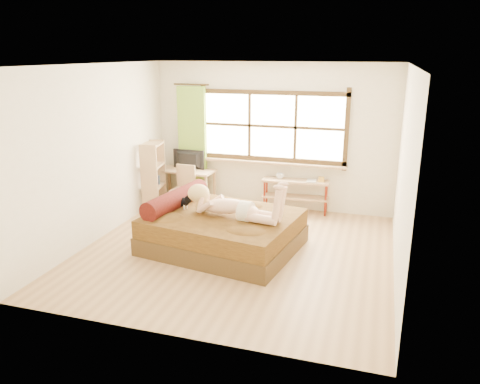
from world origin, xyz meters
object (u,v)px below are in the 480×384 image
(bed, at_px, (220,229))
(bookshelf, at_px, (154,176))
(woman, at_px, (231,196))
(pipe_shelf, at_px, (296,189))
(chair, at_px, (184,185))
(kitten, at_px, (181,200))
(desk, at_px, (187,174))

(bed, xyz_separation_m, bookshelf, (-1.80, 1.38, 0.36))
(bed, bearing_deg, bookshelf, 151.76)
(woman, bearing_deg, bookshelf, 153.55)
(bed, distance_m, woman, 0.60)
(pipe_shelf, bearing_deg, bed, -115.35)
(bed, height_order, chair, chair)
(bed, height_order, woman, woman)
(kitten, relative_size, chair, 0.38)
(chair, xyz_separation_m, pipe_shelf, (2.03, 0.49, -0.02))
(bed, xyz_separation_m, chair, (-1.23, 1.49, 0.18))
(woman, xyz_separation_m, chair, (-1.43, 1.54, -0.38))
(woman, height_order, kitten, woman)
(desk, bearing_deg, kitten, -65.41)
(desk, height_order, bookshelf, bookshelf)
(bookshelf, bearing_deg, pipe_shelf, 3.27)
(bed, xyz_separation_m, desk, (-1.34, 1.86, 0.30))
(woman, xyz_separation_m, desk, (-1.54, 1.92, -0.26))
(kitten, bearing_deg, bed, 1.49)
(woman, distance_m, desk, 2.47)
(kitten, relative_size, pipe_shelf, 0.26)
(desk, xyz_separation_m, chair, (0.11, -0.37, -0.12))
(chair, height_order, bookshelf, bookshelf)
(desk, relative_size, pipe_shelf, 0.90)
(kitten, xyz_separation_m, desk, (-0.67, 1.77, -0.07))
(bed, xyz_separation_m, kitten, (-0.67, 0.09, 0.37))
(kitten, xyz_separation_m, chair, (-0.56, 1.39, -0.19))
(chair, xyz_separation_m, bookshelf, (-0.57, -0.10, 0.17))
(desk, bearing_deg, pipe_shelf, 7.06)
(desk, bearing_deg, bookshelf, -130.29)
(chair, bearing_deg, bed, -46.50)
(kitten, xyz_separation_m, bookshelf, (-1.13, 1.29, -0.02))
(pipe_shelf, bearing_deg, bookshelf, -170.54)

